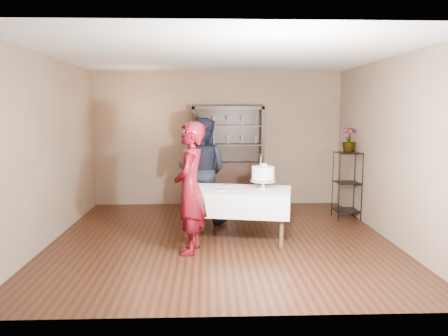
{
  "coord_description": "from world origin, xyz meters",
  "views": [
    {
      "loc": [
        -0.2,
        -6.38,
        1.92
      ],
      "look_at": [
        0.04,
        0.1,
        1.07
      ],
      "focal_mm": 35.0,
      "sensor_mm": 36.0,
      "label": 1
    }
  ],
  "objects_px": {
    "china_hutch": "(228,174)",
    "man": "(202,171)",
    "cake": "(263,175)",
    "cake_table": "(240,201)",
    "plant_etagere": "(347,182)",
    "potted_plant": "(349,140)",
    "woman": "(190,188)"
  },
  "relations": [
    {
      "from": "woman",
      "to": "cake",
      "type": "bearing_deg",
      "value": 131.35
    },
    {
      "from": "cake_table",
      "to": "cake",
      "type": "height_order",
      "value": "cake"
    },
    {
      "from": "china_hutch",
      "to": "woman",
      "type": "xyz_separation_m",
      "value": [
        -0.64,
        -2.85,
        0.22
      ]
    },
    {
      "from": "potted_plant",
      "to": "cake",
      "type": "bearing_deg",
      "value": -145.91
    },
    {
      "from": "china_hutch",
      "to": "potted_plant",
      "type": "relative_size",
      "value": 4.65
    },
    {
      "from": "china_hutch",
      "to": "potted_plant",
      "type": "bearing_deg",
      "value": -25.8
    },
    {
      "from": "china_hutch",
      "to": "cake_table",
      "type": "bearing_deg",
      "value": -87.98
    },
    {
      "from": "cake_table",
      "to": "cake",
      "type": "xyz_separation_m",
      "value": [
        0.36,
        0.08,
        0.39
      ]
    },
    {
      "from": "woman",
      "to": "potted_plant",
      "type": "xyz_separation_m",
      "value": [
        2.74,
        1.83,
        0.51
      ]
    },
    {
      "from": "plant_etagere",
      "to": "man",
      "type": "relative_size",
      "value": 0.66
    },
    {
      "from": "woman",
      "to": "cake",
      "type": "relative_size",
      "value": 3.38
    },
    {
      "from": "cake_table",
      "to": "potted_plant",
      "type": "distance_m",
      "value": 2.49
    },
    {
      "from": "cake_table",
      "to": "potted_plant",
      "type": "xyz_separation_m",
      "value": [
        2.02,
        1.2,
        0.83
      ]
    },
    {
      "from": "cake",
      "to": "man",
      "type": "bearing_deg",
      "value": 136.28
    },
    {
      "from": "china_hutch",
      "to": "plant_etagere",
      "type": "relative_size",
      "value": 1.67
    },
    {
      "from": "plant_etagere",
      "to": "china_hutch",
      "type": "bearing_deg",
      "value": 153.17
    },
    {
      "from": "cake_table",
      "to": "potted_plant",
      "type": "relative_size",
      "value": 3.85
    },
    {
      "from": "cake_table",
      "to": "man",
      "type": "height_order",
      "value": "man"
    },
    {
      "from": "man",
      "to": "cake",
      "type": "distance_m",
      "value": 1.29
    },
    {
      "from": "china_hutch",
      "to": "man",
      "type": "relative_size",
      "value": 1.11
    },
    {
      "from": "plant_etagere",
      "to": "woman",
      "type": "xyz_separation_m",
      "value": [
        -2.72,
        -1.79,
        0.24
      ]
    },
    {
      "from": "man",
      "to": "potted_plant",
      "type": "relative_size",
      "value": 4.2
    },
    {
      "from": "cake_table",
      "to": "potted_plant",
      "type": "bearing_deg",
      "value": 30.73
    },
    {
      "from": "china_hutch",
      "to": "cake",
      "type": "xyz_separation_m",
      "value": [
        0.44,
        -2.14,
        0.3
      ]
    },
    {
      "from": "cake_table",
      "to": "potted_plant",
      "type": "height_order",
      "value": "potted_plant"
    },
    {
      "from": "plant_etagere",
      "to": "potted_plant",
      "type": "bearing_deg",
      "value": 61.51
    },
    {
      "from": "man",
      "to": "potted_plant",
      "type": "xyz_separation_m",
      "value": [
        2.59,
        0.24,
        0.5
      ]
    },
    {
      "from": "plant_etagere",
      "to": "man",
      "type": "xyz_separation_m",
      "value": [
        -2.57,
        -0.2,
        0.25
      ]
    },
    {
      "from": "china_hutch",
      "to": "plant_etagere",
      "type": "height_order",
      "value": "china_hutch"
    },
    {
      "from": "china_hutch",
      "to": "man",
      "type": "bearing_deg",
      "value": -111.56
    },
    {
      "from": "china_hutch",
      "to": "cake",
      "type": "height_order",
      "value": "china_hutch"
    },
    {
      "from": "cake_table",
      "to": "woman",
      "type": "distance_m",
      "value": 1.0
    }
  ]
}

